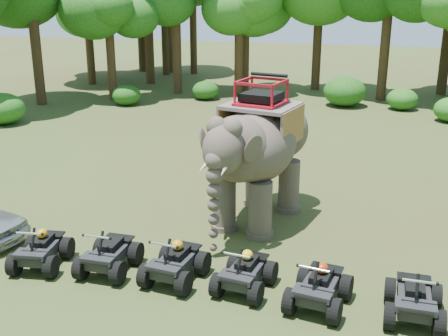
{
  "coord_description": "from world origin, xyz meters",
  "views": [
    {
      "loc": [
        3.93,
        -13.32,
        6.86
      ],
      "look_at": [
        0.0,
        1.2,
        1.9
      ],
      "focal_mm": 45.0,
      "sensor_mm": 36.0,
      "label": 1
    }
  ],
  "objects_px": {
    "atv_2": "(175,257)",
    "atv_4": "(320,281)",
    "elephant": "(259,151)",
    "atv_5": "(415,293)",
    "atv_1": "(109,249)",
    "atv_0": "(40,245)",
    "atv_3": "(245,267)"
  },
  "relations": [
    {
      "from": "atv_2",
      "to": "atv_3",
      "type": "bearing_deg",
      "value": 7.47
    },
    {
      "from": "atv_1",
      "to": "atv_4",
      "type": "xyz_separation_m",
      "value": [
        5.22,
        -0.26,
        0.01
      ]
    },
    {
      "from": "atv_1",
      "to": "atv_5",
      "type": "xyz_separation_m",
      "value": [
        7.23,
        -0.21,
        0.0
      ]
    },
    {
      "from": "atv_1",
      "to": "elephant",
      "type": "bearing_deg",
      "value": 55.25
    },
    {
      "from": "atv_0",
      "to": "atv_2",
      "type": "relative_size",
      "value": 0.96
    },
    {
      "from": "atv_1",
      "to": "atv_5",
      "type": "height_order",
      "value": "same"
    },
    {
      "from": "atv_2",
      "to": "atv_3",
      "type": "height_order",
      "value": "atv_2"
    },
    {
      "from": "atv_0",
      "to": "elephant",
      "type": "bearing_deg",
      "value": 35.02
    },
    {
      "from": "atv_2",
      "to": "atv_5",
      "type": "height_order",
      "value": "atv_2"
    },
    {
      "from": "atv_0",
      "to": "atv_3",
      "type": "height_order",
      "value": "atv_0"
    },
    {
      "from": "atv_4",
      "to": "atv_5",
      "type": "height_order",
      "value": "atv_4"
    },
    {
      "from": "atv_2",
      "to": "atv_1",
      "type": "bearing_deg",
      "value": -173.2
    },
    {
      "from": "atv_4",
      "to": "elephant",
      "type": "bearing_deg",
      "value": 126.87
    },
    {
      "from": "atv_5",
      "to": "atv_2",
      "type": "bearing_deg",
      "value": 178.74
    },
    {
      "from": "atv_0",
      "to": "atv_5",
      "type": "height_order",
      "value": "atv_5"
    },
    {
      "from": "atv_0",
      "to": "atv_5",
      "type": "relative_size",
      "value": 0.97
    },
    {
      "from": "atv_2",
      "to": "atv_4",
      "type": "bearing_deg",
      "value": 2.92
    },
    {
      "from": "elephant",
      "to": "atv_1",
      "type": "height_order",
      "value": "elephant"
    },
    {
      "from": "elephant",
      "to": "atv_3",
      "type": "height_order",
      "value": "elephant"
    },
    {
      "from": "elephant",
      "to": "atv_5",
      "type": "bearing_deg",
      "value": -32.57
    },
    {
      "from": "atv_1",
      "to": "atv_4",
      "type": "relative_size",
      "value": 0.99
    },
    {
      "from": "atv_1",
      "to": "atv_2",
      "type": "distance_m",
      "value": 1.75
    },
    {
      "from": "atv_3",
      "to": "atv_1",
      "type": "bearing_deg",
      "value": -171.87
    },
    {
      "from": "atv_5",
      "to": "elephant",
      "type": "bearing_deg",
      "value": 135.61
    },
    {
      "from": "atv_1",
      "to": "atv_3",
      "type": "relative_size",
      "value": 1.03
    },
    {
      "from": "atv_5",
      "to": "atv_0",
      "type": "bearing_deg",
      "value": -179.13
    },
    {
      "from": "atv_2",
      "to": "atv_4",
      "type": "height_order",
      "value": "atv_4"
    },
    {
      "from": "atv_1",
      "to": "atv_3",
      "type": "distance_m",
      "value": 3.47
    },
    {
      "from": "atv_4",
      "to": "atv_3",
      "type": "bearing_deg",
      "value": -179.35
    },
    {
      "from": "atv_1",
      "to": "atv_5",
      "type": "bearing_deg",
      "value": -1.43
    },
    {
      "from": "elephant",
      "to": "atv_2",
      "type": "relative_size",
      "value": 3.12
    },
    {
      "from": "atv_1",
      "to": "atv_3",
      "type": "bearing_deg",
      "value": 0.34
    }
  ]
}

